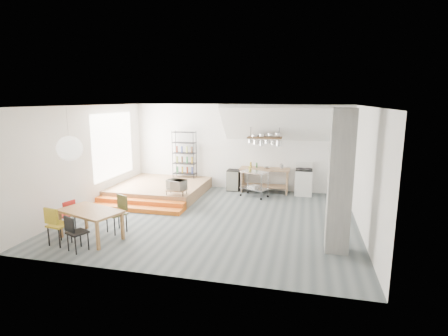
% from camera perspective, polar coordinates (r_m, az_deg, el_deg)
% --- Properties ---
extents(floor, '(8.00, 8.00, 0.00)m').
position_cam_1_polar(floor, '(10.23, -1.80, -8.10)').
color(floor, '#4E585A').
rests_on(floor, ground).
extents(wall_back, '(8.00, 0.04, 3.20)m').
position_cam_1_polar(wall_back, '(13.19, 2.16, 3.42)').
color(wall_back, silver).
rests_on(wall_back, ground).
extents(wall_left, '(0.04, 7.00, 3.20)m').
position_cam_1_polar(wall_left, '(11.53, -21.42, 1.53)').
color(wall_left, silver).
rests_on(wall_left, ground).
extents(wall_right, '(0.04, 7.00, 3.20)m').
position_cam_1_polar(wall_right, '(9.59, 21.86, -0.31)').
color(wall_right, silver).
rests_on(wall_right, ground).
extents(ceiling, '(8.00, 7.00, 0.02)m').
position_cam_1_polar(ceiling, '(9.66, -1.92, 10.12)').
color(ceiling, white).
rests_on(ceiling, wall_back).
extents(slope_ceiling, '(4.40, 1.44, 1.32)m').
position_cam_1_polar(slope_ceiling, '(12.27, 9.97, 7.14)').
color(slope_ceiling, white).
rests_on(slope_ceiling, wall_back).
extents(window_pane, '(0.02, 2.50, 2.20)m').
position_cam_1_polar(window_pane, '(12.74, -17.58, 3.53)').
color(window_pane, white).
rests_on(window_pane, wall_left).
extents(platform, '(3.00, 3.00, 0.40)m').
position_cam_1_polar(platform, '(12.80, -10.30, -3.39)').
color(platform, '#A27551').
rests_on(platform, ground).
extents(step_lower, '(3.00, 0.35, 0.13)m').
position_cam_1_polar(step_lower, '(11.15, -14.31, -6.46)').
color(step_lower, orange).
rests_on(step_lower, ground).
extents(step_upper, '(3.00, 0.35, 0.27)m').
position_cam_1_polar(step_upper, '(11.42, -13.52, -5.65)').
color(step_upper, orange).
rests_on(step_upper, ground).
extents(concrete_column, '(0.50, 0.50, 3.20)m').
position_cam_1_polar(concrete_column, '(8.05, 18.42, -2.16)').
color(concrete_column, slate).
rests_on(concrete_column, ground).
extents(kitchen_counter, '(1.80, 0.60, 0.91)m').
position_cam_1_polar(kitchen_counter, '(12.85, 6.63, -1.27)').
color(kitchen_counter, '#A27551').
rests_on(kitchen_counter, ground).
extents(stove, '(0.60, 0.60, 1.18)m').
position_cam_1_polar(stove, '(12.81, 12.86, -2.19)').
color(stove, white).
rests_on(stove, ground).
extents(pot_rack, '(1.20, 0.50, 1.43)m').
position_cam_1_polar(pot_rack, '(12.40, 6.78, 4.61)').
color(pot_rack, '#3A2717').
rests_on(pot_rack, ceiling).
extents(wire_shelving, '(0.88, 0.38, 1.80)m').
position_cam_1_polar(wire_shelving, '(13.48, -6.48, 2.35)').
color(wire_shelving, black).
rests_on(wire_shelving, platform).
extents(microwave_shelf, '(0.60, 0.40, 0.16)m').
position_cam_1_polar(microwave_shelf, '(11.18, -7.75, -3.60)').
color(microwave_shelf, '#A27551').
rests_on(microwave_shelf, platform).
extents(paper_lantern, '(0.60, 0.60, 0.60)m').
position_cam_1_polar(paper_lantern, '(9.31, -23.90, 2.96)').
color(paper_lantern, white).
rests_on(paper_lantern, ceiling).
extents(dining_table, '(1.73, 1.30, 0.73)m').
position_cam_1_polar(dining_table, '(9.16, -20.99, -6.90)').
color(dining_table, olive).
rests_on(dining_table, ground).
extents(chair_mustard, '(0.50, 0.50, 0.94)m').
position_cam_1_polar(chair_mustard, '(9.08, -25.73, -8.05)').
color(chair_mustard, '#AD911D').
rests_on(chair_mustard, ground).
extents(chair_black, '(0.51, 0.51, 0.84)m').
position_cam_1_polar(chair_black, '(8.58, -23.26, -9.35)').
color(chair_black, black).
rests_on(chair_black, ground).
extents(chair_olive, '(0.58, 0.58, 0.95)m').
position_cam_1_polar(chair_olive, '(9.45, -16.82, -6.61)').
color(chair_olive, brown).
rests_on(chair_olive, ground).
extents(chair_red, '(0.46, 0.46, 0.82)m').
position_cam_1_polar(chair_red, '(9.95, -24.23, -6.70)').
color(chair_red, red).
rests_on(chair_red, ground).
extents(rolling_cart, '(1.04, 0.84, 0.91)m').
position_cam_1_polar(rolling_cart, '(12.25, 4.99, -2.04)').
color(rolling_cart, silver).
rests_on(rolling_cart, ground).
extents(mini_fridge, '(0.46, 0.46, 0.78)m').
position_cam_1_polar(mini_fridge, '(13.13, 1.58, -1.98)').
color(mini_fridge, black).
rests_on(mini_fridge, ground).
extents(microwave, '(0.67, 0.54, 0.32)m').
position_cam_1_polar(microwave, '(11.14, -7.78, -2.71)').
color(microwave, beige).
rests_on(microwave, microwave_shelf).
extents(bowl, '(0.29, 0.29, 0.06)m').
position_cam_1_polar(bowl, '(12.73, 7.00, 0.04)').
color(bowl, silver).
rests_on(bowl, kitchen_counter).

